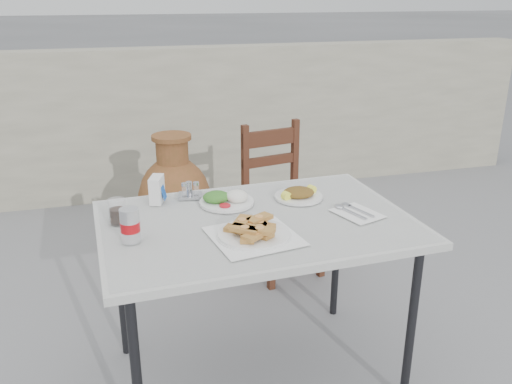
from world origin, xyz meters
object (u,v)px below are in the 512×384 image
object	(u,v)px
salad_chopped_plate	(299,194)
napkin_holder	(157,190)
cola_glass	(118,213)
soda_can	(130,225)
chair	(280,198)
condiment_caddy	(190,192)
salad_rice_plate	(226,199)
cafe_table	(257,231)
terracotta_urn	(175,202)
pide_plate	(254,229)

from	to	relation	value
salad_chopped_plate	napkin_holder	bearing A→B (deg)	169.30
napkin_holder	cola_glass	bearing A→B (deg)	-114.82
soda_can	chair	world-z (taller)	chair
condiment_caddy	soda_can	bearing A→B (deg)	-125.56
salad_rice_plate	cola_glass	distance (m)	0.46
condiment_caddy	salad_rice_plate	bearing A→B (deg)	-40.51
cafe_table	salad_rice_plate	world-z (taller)	salad_rice_plate
soda_can	napkin_holder	bearing A→B (deg)	70.09
salad_chopped_plate	condiment_caddy	distance (m)	0.48
condiment_caddy	salad_chopped_plate	bearing A→B (deg)	-16.49
salad_rice_plate	terracotta_urn	xyz separation A→B (m)	(-0.10, 1.05, -0.40)
salad_rice_plate	pide_plate	bearing A→B (deg)	-85.64
salad_chopped_plate	soda_can	world-z (taller)	soda_can
soda_can	condiment_caddy	world-z (taller)	soda_can
salad_chopped_plate	terracotta_urn	xyz separation A→B (m)	(-0.43, 1.06, -0.40)
cafe_table	pide_plate	xyz separation A→B (m)	(-0.05, -0.15, 0.08)
soda_can	salad_chopped_plate	bearing A→B (deg)	18.90
condiment_caddy	cola_glass	bearing A→B (deg)	-147.40
pide_plate	terracotta_urn	size ratio (longest dim) A/B	0.44
cafe_table	chair	xyz separation A→B (m)	(0.41, 0.93, -0.24)
salad_rice_plate	cafe_table	bearing A→B (deg)	-68.25
cola_glass	pide_plate	bearing A→B (deg)	-29.03
salad_rice_plate	terracotta_urn	distance (m)	1.12
salad_rice_plate	napkin_holder	size ratio (longest dim) A/B	2.02
salad_chopped_plate	cola_glass	size ratio (longest dim) A/B	2.16
chair	salad_chopped_plate	bearing A→B (deg)	-113.33
cafe_table	napkin_holder	bearing A→B (deg)	140.73
soda_can	condiment_caddy	size ratio (longest dim) A/B	1.09
cafe_table	chair	size ratio (longest dim) A/B	1.43
cola_glass	soda_can	bearing A→B (deg)	-78.03
soda_can	cola_glass	distance (m)	0.19
soda_can	chair	distance (m)	1.40
soda_can	terracotta_urn	distance (m)	1.43
cola_glass	chair	xyz separation A→B (m)	(0.94, 0.82, -0.34)
napkin_holder	condiment_caddy	bearing A→B (deg)	27.31
salad_rice_plate	chair	size ratio (longest dim) A/B	0.26
pide_plate	napkin_holder	bearing A→B (deg)	124.57
condiment_caddy	chair	world-z (taller)	chair
cola_glass	chair	world-z (taller)	chair
cola_glass	chair	size ratio (longest dim) A/B	0.11
salad_rice_plate	terracotta_urn	world-z (taller)	salad_rice_plate
cafe_table	condiment_caddy	bearing A→B (deg)	124.32
cafe_table	salad_rice_plate	xyz separation A→B (m)	(-0.08, 0.20, 0.07)
salad_rice_plate	napkin_holder	distance (m)	0.30
cafe_table	pide_plate	bearing A→B (deg)	-109.30
pide_plate	soda_can	world-z (taller)	soda_can
pide_plate	soda_can	distance (m)	0.45
salad_rice_plate	salad_chopped_plate	world-z (taller)	salad_rice_plate
napkin_holder	terracotta_urn	world-z (taller)	napkin_holder
salad_chopped_plate	napkin_holder	distance (m)	0.62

